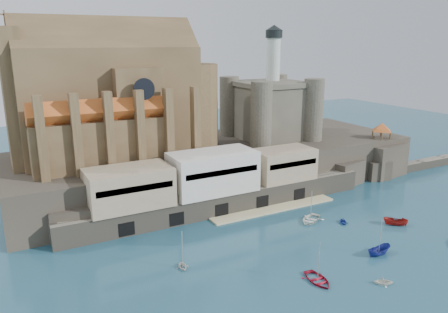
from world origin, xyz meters
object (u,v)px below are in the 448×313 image
boat_1 (383,284)px  pavilion (382,128)px  church (119,102)px  boat_0 (317,281)px  boat_2 (379,255)px  castle_keep (270,107)px

boat_1 → pavilion: bearing=-14.9°
church → boat_0: 57.84m
boat_1 → boat_2: boat_2 is taller
church → pavilion: 68.65m
church → castle_keep: size_ratio=1.60×
boat_1 → castle_keep: bearing=14.7°
church → castle_keep: church is taller
church → boat_2: bearing=-58.7°
pavilion → boat_2: size_ratio=1.30×
pavilion → church: bearing=166.5°
boat_0 → boat_2: size_ratio=1.14×
boat_0 → pavilion: bearing=41.0°
castle_keep → pavilion: bearing=-30.2°
church → boat_2: size_ratio=9.58×
church → boat_1: church is taller
boat_2 → boat_1: bearing=134.7°
pavilion → boat_2: bearing=-137.0°
pavilion → boat_2: pavilion is taller
church → castle_keep: 40.39m
pavilion → boat_2: 50.96m
castle_keep → boat_0: bearing=-116.3°
castle_keep → boat_1: 61.04m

